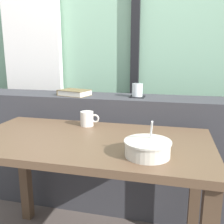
# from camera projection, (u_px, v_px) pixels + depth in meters

# --- Properties ---
(outdoor_backdrop) EXTENTS (4.80, 0.08, 2.80)m
(outdoor_backdrop) POSITION_uv_depth(u_px,v_px,m) (122.00, 23.00, 2.18)
(outdoor_backdrop) COLOR #84B293
(outdoor_backdrop) RESTS_ON ground
(curtain_left_panel) EXTENTS (0.56, 0.06, 2.50)m
(curtain_left_panel) POSITION_uv_depth(u_px,v_px,m) (32.00, 41.00, 2.31)
(curtain_left_panel) COLOR white
(curtain_left_panel) RESTS_ON ground
(window_divider_post) EXTENTS (0.07, 0.05, 2.60)m
(window_divider_post) POSITION_uv_depth(u_px,v_px,m) (135.00, 34.00, 2.11)
(window_divider_post) COLOR black
(window_divider_post) RESTS_ON ground
(dark_console_ledge) EXTENTS (2.80, 0.31, 0.85)m
(dark_console_ledge) POSITION_uv_depth(u_px,v_px,m) (106.00, 152.00, 1.87)
(dark_console_ledge) COLOR #38383D
(dark_console_ledge) RESTS_ON ground
(breakfast_table) EXTENTS (1.21, 0.63, 0.72)m
(breakfast_table) POSITION_uv_depth(u_px,v_px,m) (89.00, 160.00, 1.28)
(breakfast_table) COLOR brown
(breakfast_table) RESTS_ON ground
(coaster_square) EXTENTS (0.10, 0.10, 0.00)m
(coaster_square) POSITION_uv_depth(u_px,v_px,m) (137.00, 97.00, 1.72)
(coaster_square) COLOR black
(coaster_square) RESTS_ON dark_console_ledge
(juice_glass) EXTENTS (0.07, 0.07, 0.09)m
(juice_glass) POSITION_uv_depth(u_px,v_px,m) (137.00, 91.00, 1.71)
(juice_glass) COLOR white
(juice_glass) RESTS_ON coaster_square
(closed_book) EXTENTS (0.24, 0.19, 0.04)m
(closed_book) POSITION_uv_depth(u_px,v_px,m) (74.00, 93.00, 1.78)
(closed_book) COLOR brown
(closed_book) RESTS_ON dark_console_ledge
(soup_bowl) EXTENTS (0.20, 0.20, 0.16)m
(soup_bowl) POSITION_uv_depth(u_px,v_px,m) (148.00, 148.00, 1.03)
(soup_bowl) COLOR beige
(soup_bowl) RESTS_ON breakfast_table
(ceramic_mug) EXTENTS (0.11, 0.08, 0.08)m
(ceramic_mug) POSITION_uv_depth(u_px,v_px,m) (87.00, 119.00, 1.47)
(ceramic_mug) COLOR silver
(ceramic_mug) RESTS_ON breakfast_table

